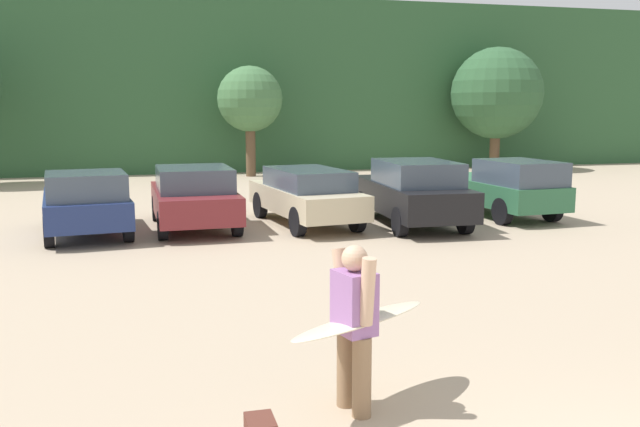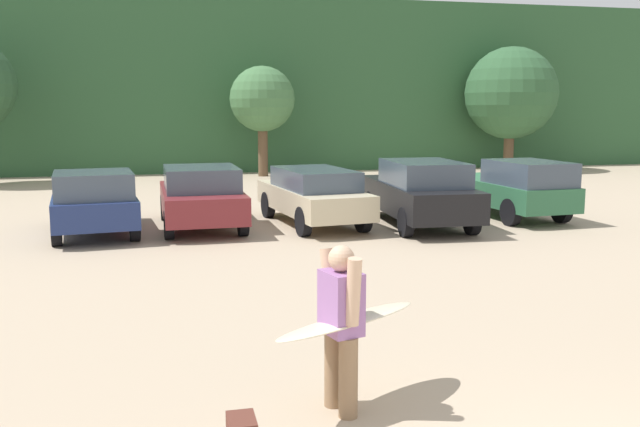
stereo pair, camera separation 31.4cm
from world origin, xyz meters
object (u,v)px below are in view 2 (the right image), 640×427
Objects in this scene: parked_car_black at (420,192)px; surfboard_cream at (348,320)px; parked_car_navy at (94,201)px; parked_car_maroon at (201,196)px; person_adult at (341,319)px; parked_car_champagne at (313,194)px; parked_car_forest_green at (511,187)px.

surfboard_cream is (-4.67, -10.04, 0.02)m from parked_car_black.
parked_car_maroon is (2.57, 0.40, 0.01)m from parked_car_navy.
parked_car_maroon is at bearing -116.03° from surfboard_cream.
parked_car_navy is 2.48× the size of person_adult.
parked_car_maroon is 0.91× the size of parked_car_black.
parked_car_champagne is 5.65m from parked_car_forest_green.
surfboard_cream is (0.89, -10.96, 0.08)m from parked_car_maroon.
parked_car_champagne is at bearing 85.33° from parked_car_forest_green.
parked_car_champagne is 0.99× the size of parked_car_forest_green.
person_adult reaches higher than surfboard_cream.
parked_car_black reaches higher than surfboard_cream.
parked_car_champagne is at bearing -94.35° from parked_car_navy.
parked_car_navy is 2.60m from parked_car_maroon.
parked_car_navy is at bearing -87.88° from person_adult.
parked_car_black is (5.56, -0.92, 0.06)m from parked_car_maroon.
parked_car_maroon is at bearing 79.03° from parked_car_champagne.
parked_car_champagne is 2.78× the size of person_adult.
parked_car_navy is 11.11m from parked_car_forest_green.
person_adult reaches higher than parked_car_maroon.
surfboard_cream is (0.11, 0.12, -0.06)m from person_adult.
parked_car_forest_green is at bearing -97.92° from parked_car_champagne.
parked_car_champagne is 0.99× the size of parked_car_black.
parked_car_forest_green is 13.36m from person_adult.
parked_car_navy is 0.89× the size of parked_car_champagne.
parked_car_black is at bearing 99.16° from parked_car_forest_green.
parked_car_navy is at bearing -102.54° from surfboard_cream.
parked_car_forest_green is (5.65, -0.04, 0.03)m from parked_car_champagne.
parked_car_forest_green is (2.98, 0.71, -0.05)m from parked_car_black.
person_adult is at bearing 17.22° from surfboard_cream.
parked_car_champagne is 10.97m from surfboard_cream.
parked_car_black is 2.55× the size of surfboard_cream.
parked_car_champagne is 11.11m from person_adult.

